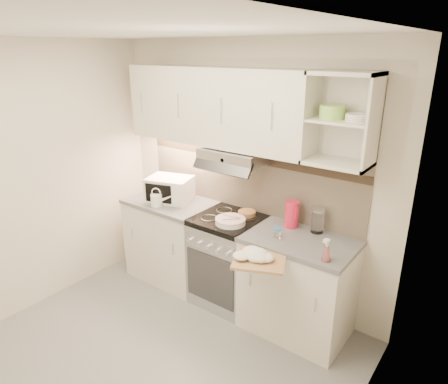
# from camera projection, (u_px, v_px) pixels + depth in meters

# --- Properties ---
(ground) EXTENTS (3.00, 3.00, 0.00)m
(ground) POSITION_uv_depth(u_px,v_px,m) (148.00, 363.00, 3.24)
(ground) COLOR gray
(ground) RESTS_ON ground
(room_shell) EXTENTS (3.04, 2.84, 2.52)m
(room_shell) POSITION_uv_depth(u_px,v_px,m) (171.00, 159.00, 2.96)
(room_shell) COLOR beige
(room_shell) RESTS_ON ground
(base_cabinet_left) EXTENTS (0.90, 0.60, 0.86)m
(base_cabinet_left) POSITION_uv_depth(u_px,v_px,m) (173.00, 241.00, 4.34)
(base_cabinet_left) COLOR silver
(base_cabinet_left) RESTS_ON ground
(worktop_left) EXTENTS (0.92, 0.62, 0.04)m
(worktop_left) POSITION_uv_depth(u_px,v_px,m) (171.00, 202.00, 4.19)
(worktop_left) COLOR slate
(worktop_left) RESTS_ON base_cabinet_left
(base_cabinet_right) EXTENTS (0.90, 0.60, 0.86)m
(base_cabinet_right) POSITION_uv_depth(u_px,v_px,m) (297.00, 287.00, 3.50)
(base_cabinet_right) COLOR silver
(base_cabinet_right) RESTS_ON ground
(worktop_right) EXTENTS (0.92, 0.62, 0.04)m
(worktop_right) POSITION_uv_depth(u_px,v_px,m) (301.00, 241.00, 3.35)
(worktop_right) COLOR slate
(worktop_right) RESTS_ON base_cabinet_right
(electric_range) EXTENTS (0.60, 0.60, 0.90)m
(electric_range) POSITION_uv_depth(u_px,v_px,m) (228.00, 260.00, 3.91)
(electric_range) COLOR #B7B7BC
(electric_range) RESTS_ON ground
(microwave) EXTENTS (0.52, 0.44, 0.25)m
(microwave) POSITION_uv_depth(u_px,v_px,m) (170.00, 189.00, 4.15)
(microwave) COLOR white
(microwave) RESTS_ON worktop_left
(watering_can) EXTENTS (0.22, 0.14, 0.19)m
(watering_can) POSITION_uv_depth(u_px,v_px,m) (157.00, 199.00, 4.02)
(watering_can) COLOR white
(watering_can) RESTS_ON worktop_left
(plate_stack) EXTENTS (0.28, 0.28, 0.06)m
(plate_stack) POSITION_uv_depth(u_px,v_px,m) (230.00, 221.00, 3.62)
(plate_stack) COLOR white
(plate_stack) RESTS_ON electric_range
(bread_loaf) EXTENTS (0.17, 0.17, 0.04)m
(bread_loaf) POSITION_uv_depth(u_px,v_px,m) (247.00, 213.00, 3.81)
(bread_loaf) COLOR #B6794D
(bread_loaf) RESTS_ON electric_range
(pink_pitcher) EXTENTS (0.13, 0.12, 0.24)m
(pink_pitcher) POSITION_uv_depth(u_px,v_px,m) (292.00, 214.00, 3.53)
(pink_pitcher) COLOR red
(pink_pitcher) RESTS_ON worktop_right
(glass_jar) EXTENTS (0.11, 0.11, 0.22)m
(glass_jar) POSITION_uv_depth(u_px,v_px,m) (318.00, 221.00, 3.42)
(glass_jar) COLOR white
(glass_jar) RESTS_ON worktop_right
(spice_jar) EXTENTS (0.06, 0.06, 0.09)m
(spice_jar) POSITION_uv_depth(u_px,v_px,m) (277.00, 233.00, 3.34)
(spice_jar) COLOR silver
(spice_jar) RESTS_ON worktop_right
(spray_bottle) EXTENTS (0.07, 0.07, 0.19)m
(spray_bottle) POSITION_uv_depth(u_px,v_px,m) (326.00, 252.00, 2.97)
(spray_bottle) COLOR pink
(spray_bottle) RESTS_ON worktop_right
(cutting_board) EXTENTS (0.50, 0.48, 0.02)m
(cutting_board) POSITION_uv_depth(u_px,v_px,m) (259.00, 260.00, 3.06)
(cutting_board) COLOR tan
(cutting_board) RESTS_ON base_cabinet_right
(dish_towel) EXTENTS (0.30, 0.26, 0.08)m
(dish_towel) POSITION_uv_depth(u_px,v_px,m) (256.00, 254.00, 3.05)
(dish_towel) COLOR white
(dish_towel) RESTS_ON cutting_board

